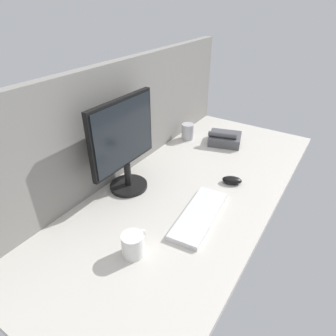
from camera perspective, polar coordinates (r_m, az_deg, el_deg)
ground_plane at (r=143.55cm, az=4.08°, el=-4.18°), size 180.00×80.00×3.00cm
cubicle_wall_back at (r=148.49cm, az=-8.37°, el=9.78°), size 180.00×5.00×55.74cm
monitor at (r=131.41cm, az=-8.65°, el=5.01°), size 39.29×18.00×44.21cm
keyboard at (r=125.12cm, az=6.19°, el=-9.12°), size 38.13×16.70×2.00cm
mouse at (r=147.51cm, az=12.44°, el=-2.34°), size 8.71×10.98×3.40cm
mug_steel at (r=187.41cm, az=3.88°, el=7.17°), size 7.74×7.74×9.97cm
mug_ceramic_white at (r=108.13cm, az=-6.84°, el=-14.67°), size 11.42×8.15×8.94cm
desk_phone at (r=185.20cm, az=11.07°, el=5.71°), size 21.77×23.10×8.80cm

